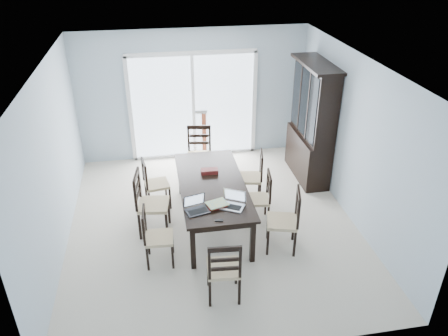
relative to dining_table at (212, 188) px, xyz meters
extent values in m
plane|color=beige|center=(0.00, 0.00, -0.67)|extent=(5.00, 5.00, 0.00)
plane|color=white|center=(0.00, 0.00, 1.93)|extent=(5.00, 5.00, 0.00)
cube|color=#A4B7C4|center=(0.00, 2.50, 0.63)|extent=(4.50, 0.02, 2.60)
cube|color=#A4B7C4|center=(-2.25, 0.00, 0.63)|extent=(0.02, 5.00, 2.60)
cube|color=#A4B7C4|center=(2.25, 0.00, 0.63)|extent=(0.02, 5.00, 2.60)
cube|color=gray|center=(0.00, 3.50, -0.72)|extent=(4.50, 2.00, 0.10)
cube|color=#99999E|center=(0.00, 4.50, -0.12)|extent=(4.50, 0.06, 1.10)
cube|color=black|center=(0.00, 0.00, 0.06)|extent=(1.00, 2.20, 0.04)
cube|color=black|center=(0.00, 0.00, 0.00)|extent=(0.88, 2.08, 0.10)
cube|color=black|center=(-0.42, -1.00, -0.33)|extent=(0.07, 0.07, 0.69)
cube|color=black|center=(0.42, -1.00, -0.33)|extent=(0.07, 0.07, 0.69)
cube|color=black|center=(-0.42, 1.00, -0.33)|extent=(0.07, 0.07, 0.69)
cube|color=black|center=(0.42, 1.00, -0.33)|extent=(0.07, 0.07, 0.69)
cube|color=black|center=(2.01, 1.25, -0.25)|extent=(0.45, 1.30, 0.85)
cube|color=black|center=(2.04, 1.25, 0.83)|extent=(0.38, 1.30, 1.30)
cube|color=black|center=(2.01, 1.25, 1.50)|extent=(0.50, 1.38, 0.05)
cube|color=black|center=(1.84, 0.83, 0.83)|extent=(0.02, 0.36, 1.18)
cube|color=black|center=(1.84, 1.25, 0.83)|extent=(0.02, 0.36, 1.18)
cube|color=black|center=(1.84, 1.67, 0.83)|extent=(0.02, 0.36, 1.18)
cube|color=silver|center=(0.00, 2.48, 0.38)|extent=(2.40, 0.02, 2.10)
cube|color=white|center=(0.00, 2.46, 1.47)|extent=(2.52, 0.05, 0.08)
cube|color=white|center=(0.00, 2.46, 0.38)|extent=(0.06, 0.05, 2.10)
cube|color=white|center=(0.00, 2.46, -0.65)|extent=(2.52, 0.05, 0.05)
cube|color=black|center=(-1.02, -0.60, -0.48)|extent=(0.03, 0.03, 0.39)
cube|color=black|center=(-1.05, -0.94, -0.48)|extent=(0.03, 0.03, 0.39)
cube|color=black|center=(-0.68, -0.62, -0.48)|extent=(0.03, 0.03, 0.39)
cube|color=black|center=(-0.70, -0.96, -0.48)|extent=(0.03, 0.03, 0.39)
cube|color=tan|center=(-0.86, -0.78, -0.26)|extent=(0.40, 0.40, 0.05)
cube|color=black|center=(-1.09, 0.19, -0.44)|extent=(0.04, 0.04, 0.46)
cube|color=black|center=(-1.14, -0.22, -0.44)|extent=(0.04, 0.04, 0.46)
cube|color=black|center=(-0.68, 0.13, -0.44)|extent=(0.04, 0.04, 0.46)
cube|color=black|center=(-0.74, -0.28, -0.44)|extent=(0.04, 0.04, 0.46)
cube|color=tan|center=(-0.91, -0.05, -0.19)|extent=(0.51, 0.51, 0.05)
cube|color=black|center=(-1.04, 0.83, -0.48)|extent=(0.04, 0.04, 0.39)
cube|color=black|center=(-0.98, 0.49, -0.48)|extent=(0.04, 0.04, 0.39)
cube|color=black|center=(-0.69, 0.88, -0.48)|extent=(0.04, 0.04, 0.39)
cube|color=black|center=(-0.64, 0.54, -0.48)|extent=(0.04, 0.04, 0.39)
cube|color=tan|center=(-0.84, 0.68, -0.26)|extent=(0.44, 0.44, 0.05)
cube|color=black|center=(1.04, -1.00, -0.46)|extent=(0.04, 0.04, 0.44)
cube|color=black|center=(1.14, -0.63, -0.46)|extent=(0.04, 0.04, 0.44)
cube|color=black|center=(0.67, -0.90, -0.46)|extent=(0.04, 0.04, 0.44)
cube|color=black|center=(0.77, -0.53, -0.46)|extent=(0.04, 0.04, 0.44)
cube|color=tan|center=(0.91, -0.77, -0.21)|extent=(0.52, 0.52, 0.05)
cube|color=black|center=(0.85, -0.25, -0.48)|extent=(0.04, 0.04, 0.39)
cube|color=black|center=(0.90, 0.09, -0.48)|extent=(0.04, 0.04, 0.39)
cube|color=black|center=(0.51, -0.20, -0.48)|extent=(0.04, 0.04, 0.39)
cube|color=black|center=(0.56, 0.14, -0.48)|extent=(0.04, 0.04, 0.39)
cube|color=tan|center=(0.71, -0.05, -0.26)|extent=(0.43, 0.43, 0.05)
cube|color=black|center=(0.88, 0.40, -0.47)|extent=(0.04, 0.04, 0.40)
cube|color=black|center=(0.95, 0.75, -0.47)|extent=(0.04, 0.04, 0.40)
cube|color=black|center=(0.53, 0.47, -0.47)|extent=(0.04, 0.04, 0.40)
cube|color=black|center=(0.60, 0.82, -0.47)|extent=(0.04, 0.04, 0.40)
cube|color=tan|center=(0.74, 0.61, -0.25)|extent=(0.46, 0.46, 0.05)
cube|color=black|center=(-0.29, -1.74, -0.46)|extent=(0.04, 0.04, 0.42)
cube|color=black|center=(0.07, -1.77, -0.46)|extent=(0.04, 0.04, 0.42)
cube|color=black|center=(-0.26, -1.38, -0.46)|extent=(0.04, 0.04, 0.42)
cube|color=black|center=(0.10, -1.41, -0.46)|extent=(0.04, 0.04, 0.42)
cube|color=tan|center=(-0.10, -1.57, -0.23)|extent=(0.44, 0.44, 0.05)
cube|color=black|center=(0.20, 1.61, -0.45)|extent=(0.04, 0.04, 0.45)
cube|color=black|center=(-0.19, 1.67, -0.45)|extent=(0.04, 0.04, 0.45)
cube|color=black|center=(0.14, 1.22, -0.45)|extent=(0.04, 0.04, 0.45)
cube|color=black|center=(-0.26, 1.28, -0.45)|extent=(0.04, 0.04, 0.45)
cube|color=tan|center=(-0.03, 1.45, -0.20)|extent=(0.51, 0.51, 0.05)
cube|color=black|center=(-0.31, -0.73, 0.09)|extent=(0.36, 0.29, 0.02)
cube|color=silver|center=(-0.31, -0.73, 0.19)|extent=(0.28, 0.10, 0.17)
cube|color=#BABABC|center=(0.18, -0.70, 0.09)|extent=(0.40, 0.36, 0.02)
cube|color=silver|center=(0.18, -0.70, 0.20)|extent=(0.27, 0.17, 0.17)
cube|color=maroon|center=(-0.03, -0.63, 0.09)|extent=(0.29, 0.24, 0.03)
cube|color=gold|center=(-0.02, -0.63, 0.12)|extent=(0.34, 0.30, 0.01)
cube|color=black|center=(-0.05, -0.98, 0.08)|extent=(0.12, 0.07, 0.01)
cube|color=#4E0F15|center=(0.01, 0.33, 0.11)|extent=(0.28, 0.15, 0.07)
cube|color=maroon|center=(-0.51, 3.43, -0.21)|extent=(2.12, 1.95, 0.92)
cube|color=gray|center=(-0.51, 3.43, 0.28)|extent=(2.18, 2.01, 0.06)
camera|label=1|loc=(-0.81, -5.71, 3.52)|focal=35.00mm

